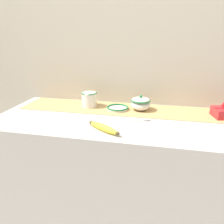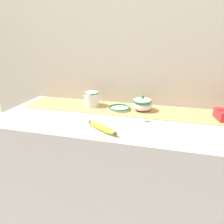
# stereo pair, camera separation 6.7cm
# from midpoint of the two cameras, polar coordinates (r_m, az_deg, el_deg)

# --- Properties ---
(countertop) EXTENTS (1.46, 0.63, 0.93)m
(countertop) POSITION_cam_midpoint_polar(r_m,az_deg,el_deg) (1.52, 2.90, -18.16)
(countertop) COLOR #B7B2AD
(countertop) RESTS_ON ground_plane
(back_wall) EXTENTS (2.26, 0.04, 2.40)m
(back_wall) POSITION_cam_midpoint_polar(r_m,az_deg,el_deg) (1.54, 6.12, 12.27)
(back_wall) COLOR #B7AD99
(back_wall) RESTS_ON ground_plane
(table_runner) EXTENTS (1.34, 0.28, 0.00)m
(table_runner) POSITION_cam_midpoint_polar(r_m,az_deg,el_deg) (1.44, 4.64, 0.75)
(table_runner) COLOR tan
(table_runner) RESTS_ON countertop
(cream_pitcher) EXTENTS (0.11, 0.12, 0.10)m
(cream_pitcher) POSITION_cam_midpoint_polar(r_m,az_deg,el_deg) (1.48, -4.05, 3.53)
(cream_pitcher) COLOR white
(cream_pitcher) RESTS_ON countertop
(sugar_bowl) EXTENTS (0.13, 0.13, 0.10)m
(sugar_bowl) POSITION_cam_midpoint_polar(r_m,az_deg,el_deg) (1.41, 9.28, 2.09)
(sugar_bowl) COLOR white
(sugar_bowl) RESTS_ON countertop
(small_dish) EXTENTS (0.14, 0.14, 0.02)m
(small_dish) POSITION_cam_midpoint_polar(r_m,az_deg,el_deg) (1.42, 3.23, 1.02)
(small_dish) COLOR white
(small_dish) RESTS_ON countertop
(banana) EXTENTS (0.20, 0.14, 0.03)m
(banana) POSITION_cam_midpoint_polar(r_m,az_deg,el_deg) (1.11, -0.94, -4.09)
(banana) COLOR yellow
(banana) RESTS_ON countertop
(spoon) EXTENTS (0.19, 0.06, 0.01)m
(spoon) POSITION_cam_midpoint_polar(r_m,az_deg,el_deg) (1.26, 9.97, -2.19)
(spoon) COLOR #B7B7BC
(spoon) RESTS_ON countertop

